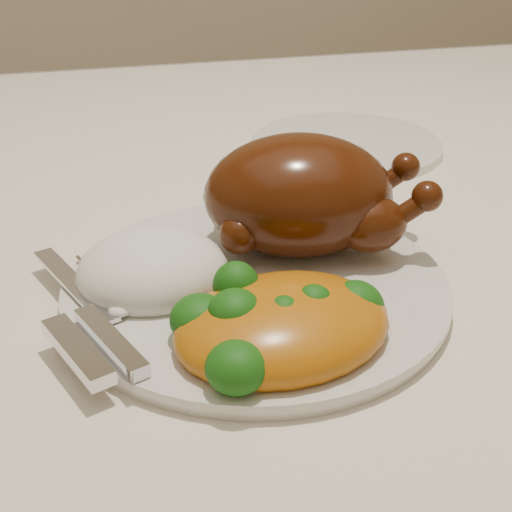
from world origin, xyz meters
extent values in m
cube|color=brown|center=(0.00, 0.00, 0.74)|extent=(1.60, 0.90, 0.04)
cube|color=#F0E3CF|center=(0.00, 0.00, 0.76)|extent=(1.72, 1.02, 0.01)
cube|color=#F0E3CF|center=(0.00, 0.51, 0.68)|extent=(1.72, 0.01, 0.18)
cylinder|color=silver|center=(-0.02, -0.19, 0.77)|extent=(0.30, 0.30, 0.01)
cylinder|color=silver|center=(0.15, 0.08, 0.77)|extent=(0.21, 0.21, 0.01)
ellipsoid|color=#451907|center=(0.02, -0.15, 0.82)|extent=(0.16, 0.13, 0.09)
ellipsoid|color=#451907|center=(0.01, -0.15, 0.84)|extent=(0.07, 0.06, 0.04)
ellipsoid|color=#451907|center=(0.07, -0.18, 0.81)|extent=(0.05, 0.04, 0.04)
sphere|color=#451907|center=(0.11, -0.19, 0.83)|extent=(0.02, 0.02, 0.02)
ellipsoid|color=#451907|center=(0.08, -0.13, 0.81)|extent=(0.05, 0.04, 0.04)
sphere|color=#451907|center=(0.11, -0.13, 0.83)|extent=(0.02, 0.02, 0.02)
sphere|color=#451907|center=(-0.03, -0.17, 0.81)|extent=(0.03, 0.03, 0.03)
sphere|color=#451907|center=(-0.02, -0.11, 0.81)|extent=(0.03, 0.03, 0.03)
ellipsoid|color=white|center=(-0.09, -0.18, 0.79)|extent=(0.11, 0.10, 0.06)
ellipsoid|color=#BA630B|center=(-0.02, -0.26, 0.79)|extent=(0.15, 0.13, 0.05)
ellipsoid|color=#BA630B|center=(0.01, -0.25, 0.79)|extent=(0.06, 0.06, 0.03)
ellipsoid|color=#0E430B|center=(-0.01, -0.29, 0.79)|extent=(0.03, 0.03, 0.03)
ellipsoid|color=#0E430B|center=(-0.02, -0.27, 0.80)|extent=(0.02, 0.02, 0.02)
ellipsoid|color=#0E430B|center=(-0.04, -0.23, 0.80)|extent=(0.03, 0.03, 0.03)
ellipsoid|color=#0E430B|center=(-0.07, -0.25, 0.79)|extent=(0.04, 0.04, 0.03)
ellipsoid|color=#0E430B|center=(0.00, -0.26, 0.80)|extent=(0.03, 0.03, 0.03)
ellipsoid|color=#0E430B|center=(0.03, -0.26, 0.79)|extent=(0.04, 0.04, 0.04)
ellipsoid|color=#0E430B|center=(-0.06, -0.30, 0.79)|extent=(0.04, 0.04, 0.03)
ellipsoid|color=#0E430B|center=(-0.05, -0.26, 0.80)|extent=(0.03, 0.03, 0.03)
cube|color=silver|center=(-0.14, -0.17, 0.78)|extent=(0.06, 0.11, 0.00)
cube|color=silver|center=(-0.14, -0.25, 0.79)|extent=(0.04, 0.07, 0.01)
cube|color=silver|center=(-0.12, -0.25, 0.79)|extent=(0.04, 0.08, 0.01)
cube|color=silver|center=(-0.12, -0.17, 0.78)|extent=(0.04, 0.08, 0.00)
camera|label=1|loc=(-0.13, -0.61, 1.03)|focal=50.00mm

